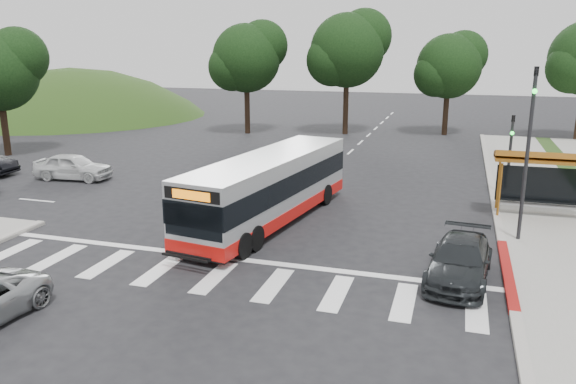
% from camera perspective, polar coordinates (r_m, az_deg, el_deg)
% --- Properties ---
extents(ground, '(140.00, 140.00, 0.00)m').
position_cam_1_polar(ground, '(22.66, -2.28, -3.89)').
color(ground, black).
rests_on(ground, ground).
extents(sidewalk_east, '(4.00, 40.00, 0.12)m').
position_cam_1_polar(sidewalk_east, '(29.40, 24.00, -0.70)').
color(sidewalk_east, gray).
rests_on(sidewalk_east, ground).
extents(curb_east, '(0.30, 40.00, 0.15)m').
position_cam_1_polar(curb_east, '(29.20, 20.12, -0.38)').
color(curb_east, '#9E9991').
rests_on(curb_east, ground).
extents(curb_east_red, '(0.32, 6.00, 0.15)m').
position_cam_1_polar(curb_east_red, '(19.69, 21.39, -7.63)').
color(curb_east_red, maroon).
rests_on(curb_east_red, ground).
extents(hillside_nw, '(44.00, 44.00, 10.00)m').
position_cam_1_polar(hillside_nw, '(64.12, -20.92, 7.25)').
color(hillside_nw, '#223912').
rests_on(hillside_nw, ground).
extents(crosswalk_ladder, '(18.00, 2.60, 0.01)m').
position_cam_1_polar(crosswalk_ladder, '(18.33, -7.50, -8.60)').
color(crosswalk_ladder, silver).
rests_on(crosswalk_ladder, ground).
extents(bus_shelter, '(4.20, 1.60, 2.86)m').
position_cam_1_polar(bus_shelter, '(26.08, 24.78, 2.58)').
color(bus_shelter, '#985A19').
rests_on(bus_shelter, sidewalk_east).
extents(traffic_signal_ne_tall, '(0.18, 0.37, 6.50)m').
position_cam_1_polar(traffic_signal_ne_tall, '(22.14, 23.27, 4.83)').
color(traffic_signal_ne_tall, black).
rests_on(traffic_signal_ne_tall, ground).
extents(traffic_signal_ne_short, '(0.18, 0.37, 4.00)m').
position_cam_1_polar(traffic_signal_ne_short, '(29.24, 21.67, 4.32)').
color(traffic_signal_ne_short, black).
rests_on(traffic_signal_ne_short, ground).
extents(tree_north_a, '(6.60, 6.15, 10.17)m').
position_cam_1_polar(tree_north_a, '(47.21, 6.15, 14.24)').
color(tree_north_a, black).
rests_on(tree_north_a, ground).
extents(tree_north_b, '(5.72, 5.33, 8.43)m').
position_cam_1_polar(tree_north_b, '(48.36, 16.13, 12.27)').
color(tree_north_b, black).
rests_on(tree_north_b, ground).
extents(tree_north_c, '(6.16, 5.74, 9.30)m').
position_cam_1_polar(tree_north_c, '(47.51, -4.14, 13.52)').
color(tree_north_c, black).
rests_on(tree_north_c, ground).
extents(transit_bus, '(4.00, 11.19, 2.83)m').
position_cam_1_polar(transit_bus, '(23.32, -1.88, 0.28)').
color(transit_bus, '#A6A8AA').
rests_on(transit_bus, ground).
extents(pedestrian, '(0.76, 0.64, 1.76)m').
position_cam_1_polar(pedestrian, '(19.59, -6.15, -4.26)').
color(pedestrian, silver).
rests_on(pedestrian, ground).
extents(dark_sedan, '(2.24, 4.61, 1.29)m').
position_cam_1_polar(dark_sedan, '(18.59, 17.06, -6.67)').
color(dark_sedan, '#212527').
rests_on(dark_sedan, ground).
extents(west_car_white, '(4.39, 2.08, 1.45)m').
position_cam_1_polar(west_car_white, '(33.24, -21.01, 2.43)').
color(west_car_white, silver).
rests_on(west_car_white, ground).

